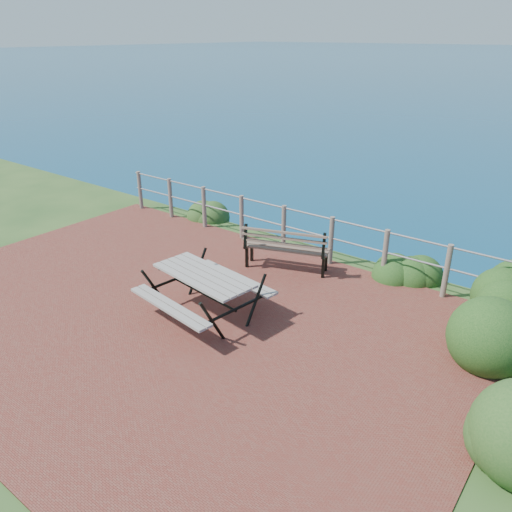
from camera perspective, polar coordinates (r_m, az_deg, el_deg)
The scene contains 7 objects.
ground at distance 8.57m, azimuth -9.76°, elevation -6.49°, with size 10.00×7.00×0.12m, color brown.
safety_railing at distance 10.62m, azimuth 3.19°, elevation 3.49°, with size 9.40×0.10×1.00m.
picnic_table at distance 8.20m, azimuth -5.95°, elevation -3.89°, with size 1.87×1.54×0.75m.
park_bench at distance 9.72m, azimuth 3.53°, elevation 1.73°, with size 1.71×0.94×0.94m.
shrub_right_front at distance 8.18m, azimuth 26.90°, elevation -10.72°, with size 1.31×1.31×1.86m, color #123A14.
shrub_lip_west at distance 12.89m, azimuth -5.93°, elevation 4.48°, with size 0.88×0.88×0.66m, color #224B1C.
shrub_lip_east at distance 10.11m, azimuth 16.99°, elevation -2.27°, with size 0.88×0.88×0.66m, color #123A14.
Camera 1 is at (5.55, -4.89, 4.33)m, focal length 35.00 mm.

